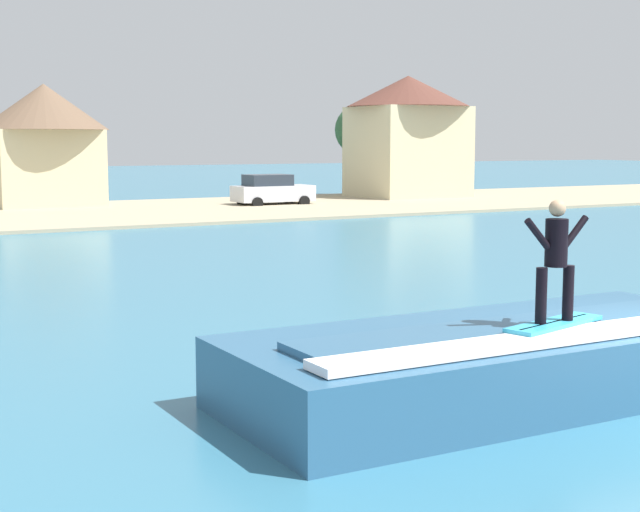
{
  "coord_description": "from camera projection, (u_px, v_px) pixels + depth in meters",
  "views": [
    {
      "loc": [
        -10.92,
        -9.29,
        3.78
      ],
      "look_at": [
        -1.97,
        6.86,
        1.51
      ],
      "focal_mm": 52.74,
      "sensor_mm": 36.0,
      "label": 1
    }
  ],
  "objects": [
    {
      "name": "house_gabled_white",
      "position": [
        408.0,
        131.0,
        61.17
      ],
      "size": [
        8.05,
        8.05,
        7.97
      ],
      "color": "beige",
      "rests_on": "ground_plane"
    },
    {
      "name": "car_far_shore",
      "position": [
        272.0,
        190.0,
        54.1
      ],
      "size": [
        4.59,
        2.27,
        1.86
      ],
      "color": "silver",
      "rests_on": "ground_plane"
    },
    {
      "name": "house_small_cottage",
      "position": [
        45.0,
        136.0,
        52.34
      ],
      "size": [
        7.07,
        7.07,
        6.93
      ],
      "color": "beige",
      "rests_on": "ground_plane"
    },
    {
      "name": "wave_crest",
      "position": [
        503.0,
        361.0,
        13.87
      ],
      "size": [
        8.33,
        3.36,
        1.16
      ],
      "color": "#2E5C7E",
      "rests_on": "ground_plane"
    },
    {
      "name": "surfboard",
      "position": [
        554.0,
        324.0,
        13.38
      ],
      "size": [
        1.92,
        0.93,
        0.06
      ],
      "color": "#33A5CC",
      "rests_on": "wave_crest"
    },
    {
      "name": "tree_tall_bare",
      "position": [
        360.0,
        130.0,
        64.28
      ],
      "size": [
        3.53,
        3.53,
        6.29
      ],
      "color": "brown",
      "rests_on": "ground_plane"
    },
    {
      "name": "surfer",
      "position": [
        556.0,
        254.0,
        13.24
      ],
      "size": [
        1.16,
        0.32,
        1.74
      ],
      "color": "black",
      "rests_on": "surfboard"
    },
    {
      "name": "shoreline_bank",
      "position": [
        49.0,
        215.0,
        47.16
      ],
      "size": [
        120.0,
        17.02,
        0.15
      ],
      "color": "tan",
      "rests_on": "ground_plane"
    }
  ]
}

